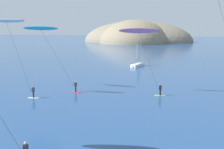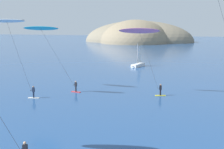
% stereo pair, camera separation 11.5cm
% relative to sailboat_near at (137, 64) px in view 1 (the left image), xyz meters
% --- Properties ---
extents(headland_island, '(73.31, 66.09, 28.46)m').
position_rel_sailboat_near_xyz_m(headland_island, '(-31.27, 112.52, -0.64)').
color(headland_island, '#7A705B').
rests_on(headland_island, ground).
extents(sailboat_near, '(2.43, 5.96, 5.70)m').
position_rel_sailboat_near_xyz_m(sailboat_near, '(0.00, 0.00, 0.00)').
color(sailboat_near, white).
rests_on(sailboat_near, ground).
extents(kitesurfer_cyan, '(9.59, 1.52, 9.85)m').
position_rel_sailboat_near_xyz_m(kitesurfer_cyan, '(-6.70, -29.82, 8.24)').
color(kitesurfer_cyan, red).
rests_on(kitesurfer_cyan, ground).
extents(kitesurfer_pink, '(6.83, 1.93, 9.61)m').
position_rel_sailboat_near_xyz_m(kitesurfer_pink, '(8.12, -27.97, 7.81)').
color(kitesurfer_pink, yellow).
rests_on(kitesurfer_pink, ground).
extents(kitesurfer_white, '(6.99, 1.84, 10.77)m').
position_rel_sailboat_near_xyz_m(kitesurfer_white, '(-8.20, -35.42, 8.91)').
color(kitesurfer_white, silver).
rests_on(kitesurfer_white, ground).
extents(kitesurfer_lime, '(7.93, 4.00, 13.79)m').
position_rel_sailboat_near_xyz_m(kitesurfer_lime, '(18.04, -34.35, 11.75)').
color(kitesurfer_lime, yellow).
rests_on(kitesurfer_lime, ground).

